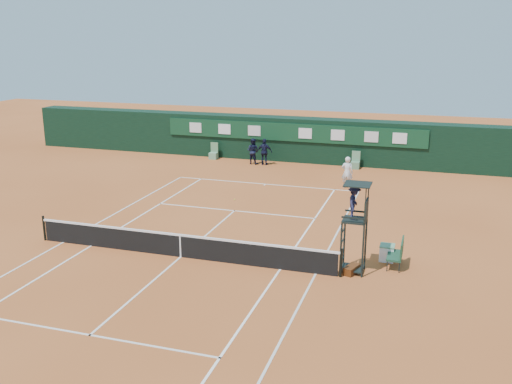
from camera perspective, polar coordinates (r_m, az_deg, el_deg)
ground at (r=23.11m, az=-7.52°, el=-6.46°), size 90.00×90.00×0.00m
court_lines at (r=23.10m, az=-7.52°, el=-6.45°), size 11.05×23.85×0.01m
tennis_net at (r=22.92m, az=-7.57°, el=-5.28°), size 12.90×0.10×1.10m
back_wall at (r=39.82m, az=3.79°, el=5.31°), size 40.00×1.65×3.00m
linesman_chair_left at (r=40.52m, az=-4.26°, el=3.77°), size 0.55×0.50×1.15m
linesman_chair_right at (r=38.04m, az=9.90°, el=2.79°), size 0.55×0.50×1.15m
umpire_chair at (r=21.03m, az=9.86°, el=-1.70°), size 0.96×0.95×3.42m
player_bench at (r=22.43m, az=14.00°, el=-5.86°), size 0.55×1.20×1.10m
tennis_bag at (r=21.69m, az=9.55°, el=-7.65°), size 0.58×0.85×0.29m
cooler at (r=23.05m, az=12.96°, el=-5.93°), size 0.57×0.57×0.65m
tennis_ball at (r=30.49m, az=-2.16°, el=-0.76°), size 0.07×0.07×0.07m
player at (r=33.07m, az=9.11°, el=1.96°), size 0.70×0.49×1.84m
ball_kid_left at (r=38.76m, az=-0.32°, el=4.11°), size 0.96×0.81×1.76m
ball_kid_right at (r=38.44m, az=0.87°, el=4.03°), size 1.06×0.48×1.78m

